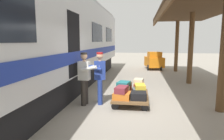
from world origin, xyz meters
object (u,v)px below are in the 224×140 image
at_px(suitcase_brown_leather, 125,87).
at_px(suitcase_orange_carryall, 122,95).
at_px(suitcase_black_hardshell, 138,96).
at_px(luggage_cart, 131,96).
at_px(train_car, 30,41).
at_px(suitcase_yellow_case, 140,86).
at_px(suitcase_red_plastic, 139,87).
at_px(suitcase_teal_softside, 124,84).
at_px(suitcase_burgundy_valise, 122,89).
at_px(suitcase_tan_vintage, 124,90).
at_px(suitcase_cream_canvas, 139,81).
at_px(baggage_tug, 154,61).
at_px(porter_by_door, 85,77).
at_px(suitcase_slate_roller, 139,92).
at_px(porter_in_overalls, 99,76).

height_order(suitcase_brown_leather, suitcase_orange_carryall, suitcase_brown_leather).
height_order(suitcase_brown_leather, suitcase_black_hardshell, suitcase_brown_leather).
bearing_deg(luggage_cart, train_car, 7.06).
height_order(suitcase_brown_leather, suitcase_yellow_case, suitcase_yellow_case).
height_order(suitcase_red_plastic, suitcase_teal_softside, suitcase_teal_softside).
bearing_deg(suitcase_burgundy_valise, luggage_cart, -117.83).
bearing_deg(train_car, suitcase_tan_vintage, -172.36).
height_order(suitcase_brown_leather, suitcase_cream_canvas, suitcase_cream_canvas).
height_order(suitcase_brown_leather, baggage_tug, baggage_tug).
xyz_separation_m(train_car, suitcase_orange_carryall, (-3.03, 0.09, -1.67)).
height_order(suitcase_orange_carryall, baggage_tug, baggage_tug).
xyz_separation_m(train_car, baggage_tug, (-4.51, -8.77, -1.43)).
relative_size(luggage_cart, suitcase_yellow_case, 3.43).
height_order(suitcase_cream_canvas, suitcase_teal_softside, suitcase_cream_canvas).
distance_m(luggage_cart, suitcase_tan_vintage, 0.31).
distance_m(train_car, suitcase_teal_softside, 3.37).
distance_m(suitcase_red_plastic, porter_by_door, 2.00).
bearing_deg(porter_by_door, suitcase_brown_leather, -143.93).
bearing_deg(suitcase_brown_leather, luggage_cart, 116.75).
relative_size(suitcase_slate_roller, porter_in_overalls, 0.29).
distance_m(suitcase_brown_leather, porter_in_overalls, 1.17).
bearing_deg(suitcase_brown_leather, baggage_tug, -100.67).
height_order(luggage_cart, suitcase_burgundy_valise, suitcase_burgundy_valise).
xyz_separation_m(luggage_cart, suitcase_burgundy_valise, (0.27, 0.51, 0.33)).
xyz_separation_m(suitcase_brown_leather, suitcase_teal_softside, (-0.00, 0.52, 0.22)).
bearing_deg(suitcase_brown_leather, porter_by_door, 36.07).
xyz_separation_m(suitcase_black_hardshell, suitcase_cream_canvas, (0.02, -1.04, 0.25)).
xyz_separation_m(train_car, suitcase_red_plastic, (-3.54, -0.91, -1.63)).
relative_size(train_car, suitcase_teal_softside, 41.48).
relative_size(suitcase_teal_softside, porter_in_overalls, 0.27).
xyz_separation_m(suitcase_black_hardshell, suitcase_burgundy_valise, (0.52, 0.01, 0.18)).
relative_size(suitcase_brown_leather, suitcase_tan_vintage, 0.82).
distance_m(suitcase_black_hardshell, porter_in_overalls, 1.41).
bearing_deg(suitcase_tan_vintage, suitcase_brown_leather, -90.00).
bearing_deg(suitcase_yellow_case, suitcase_orange_carryall, 43.12).
distance_m(suitcase_teal_softside, porter_in_overalls, 0.85).
height_order(suitcase_brown_leather, suitcase_teal_softside, suitcase_teal_softside).
xyz_separation_m(suitcase_orange_carryall, suitcase_yellow_case, (-0.54, -0.51, 0.19)).
xyz_separation_m(suitcase_slate_roller, suitcase_orange_carryall, (0.50, 0.50, -0.01)).
bearing_deg(suitcase_yellow_case, porter_in_overalls, 9.63).
xyz_separation_m(luggage_cart, suitcase_cream_canvas, (-0.24, -0.54, 0.40)).
relative_size(suitcase_cream_canvas, suitcase_teal_softside, 0.85).
bearing_deg(suitcase_slate_roller, luggage_cart, 0.00).
height_order(luggage_cart, suitcase_brown_leather, suitcase_brown_leather).
bearing_deg(suitcase_teal_softside, suitcase_black_hardshell, 136.04).
height_order(suitcase_brown_leather, suitcase_tan_vintage, suitcase_tan_vintage).
xyz_separation_m(train_car, suitcase_tan_vintage, (-3.03, -0.41, -1.62)).
bearing_deg(suitcase_tan_vintage, suitcase_slate_roller, 180.00).
xyz_separation_m(suitcase_yellow_case, baggage_tug, (-0.94, -8.35, 0.05)).
height_order(suitcase_brown_leather, suitcase_burgundy_valise, suitcase_burgundy_valise).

